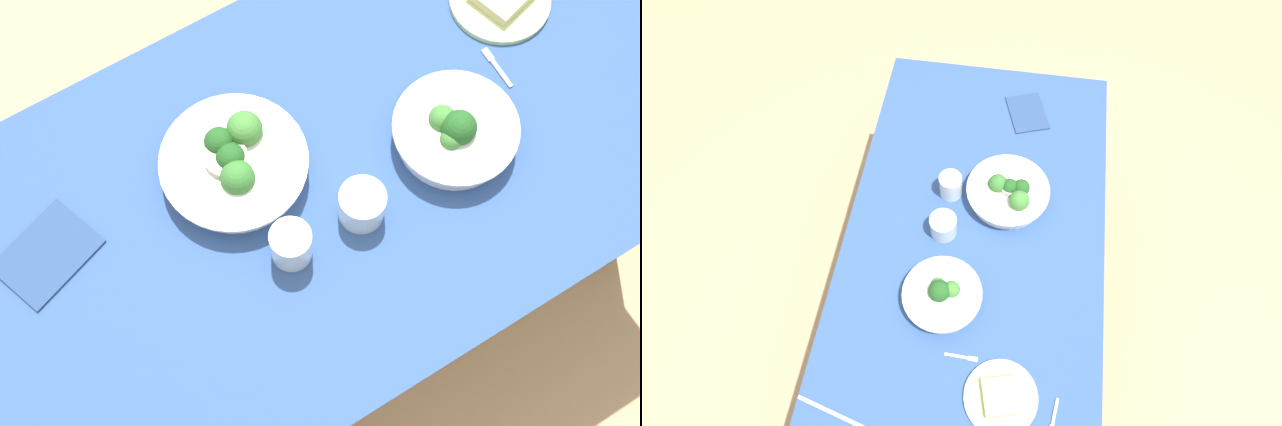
% 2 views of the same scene
% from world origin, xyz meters
% --- Properties ---
extents(ground_plane, '(6.00, 6.00, 0.00)m').
position_xyz_m(ground_plane, '(0.00, 0.00, 0.00)').
color(ground_plane, tan).
extents(dining_table, '(1.47, 0.81, 0.71)m').
position_xyz_m(dining_table, '(0.00, 0.00, 0.60)').
color(dining_table, '#2D4C84').
rests_on(dining_table, ground_plane).
extents(broccoli_bowl_far, '(0.27, 0.27, 0.10)m').
position_xyz_m(broccoli_bowl_far, '(-0.17, 0.09, 0.75)').
color(broccoli_bowl_far, white).
rests_on(broccoli_bowl_far, dining_table).
extents(broccoli_bowl_near, '(0.23, 0.23, 0.10)m').
position_xyz_m(broccoli_bowl_near, '(0.20, -0.06, 0.75)').
color(broccoli_bowl_near, white).
rests_on(broccoli_bowl_near, dining_table).
extents(bread_side_plate, '(0.20, 0.20, 0.04)m').
position_xyz_m(bread_side_plate, '(0.45, 0.13, 0.73)').
color(bread_side_plate, '#B7D684').
rests_on(bread_side_plate, dining_table).
extents(water_glass_center, '(0.07, 0.07, 0.09)m').
position_xyz_m(water_glass_center, '(-0.16, -0.10, 0.76)').
color(water_glass_center, silver).
rests_on(water_glass_center, dining_table).
extents(water_glass_side, '(0.08, 0.08, 0.08)m').
position_xyz_m(water_glass_side, '(-0.02, -0.10, 0.75)').
color(water_glass_side, silver).
rests_on(water_glass_side, dining_table).
extents(fork_by_far_bowl, '(0.10, 0.02, 0.00)m').
position_xyz_m(fork_by_far_bowl, '(0.49, 0.28, 0.72)').
color(fork_by_far_bowl, '#B7B7BC').
rests_on(fork_by_far_bowl, dining_table).
extents(fork_by_near_bowl, '(0.01, 0.10, 0.00)m').
position_xyz_m(fork_by_near_bowl, '(0.36, 0.02, 0.72)').
color(fork_by_near_bowl, '#B7B7BC').
rests_on(fork_by_near_bowl, dining_table).
extents(table_knife_left, '(0.06, 0.20, 0.00)m').
position_xyz_m(table_knife_left, '(0.56, -0.31, 0.72)').
color(table_knife_left, '#B7B7BC').
rests_on(table_knife_left, dining_table).
extents(napkin_folded_upper, '(0.20, 0.17, 0.01)m').
position_xyz_m(napkin_folded_upper, '(-0.53, 0.12, 0.72)').
color(napkin_folded_upper, navy).
rests_on(napkin_folded_upper, dining_table).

